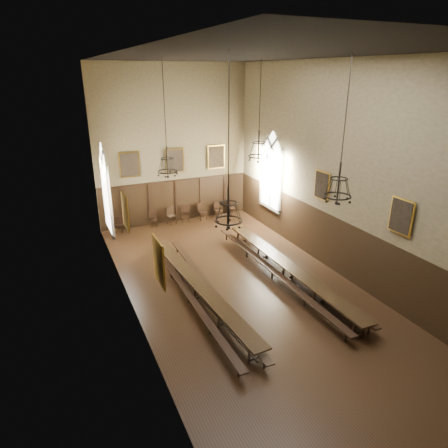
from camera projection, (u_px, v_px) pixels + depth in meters
floor at (243, 289)px, 16.65m from camera, size 9.00×18.00×0.02m
ceiling at (248, 54)px, 13.44m from camera, size 9.00×18.00×0.02m
wall_back at (173, 146)px, 22.72m from camera, size 9.00×0.02×9.00m
wall_left at (125, 198)px, 13.31m from camera, size 0.02×18.00×9.00m
wall_right at (341, 172)px, 16.77m from camera, size 0.02×18.00×9.00m
wainscot_panelling at (244, 261)px, 16.20m from camera, size 9.00×18.00×2.50m
table_left at (200, 292)px, 15.70m from camera, size 1.22×9.12×0.71m
table_right at (287, 272)px, 17.20m from camera, size 0.71×9.76×0.76m
bench_left_outer at (188, 296)px, 15.53m from camera, size 0.31×9.70×0.44m
bench_left_inner at (210, 290)px, 15.96m from camera, size 0.50×9.88×0.44m
bench_right_inner at (272, 273)px, 17.31m from camera, size 0.32×10.34×0.47m
bench_right_outer at (294, 270)px, 17.56m from camera, size 0.34×9.92×0.45m
chair_0 at (119, 228)px, 22.44m from camera, size 0.50×0.50×0.89m
chair_2 at (154, 222)px, 23.27m from camera, size 0.44×0.44×0.96m
chair_3 at (172, 219)px, 23.64m from camera, size 0.56×0.56×1.02m
chair_4 at (185, 217)px, 23.99m from camera, size 0.56×0.56×1.03m
chair_5 at (202, 215)px, 24.37m from camera, size 0.47×0.47×1.00m
chair_6 at (218, 212)px, 24.82m from camera, size 0.43×0.43×0.94m
chair_7 at (232, 210)px, 25.22m from camera, size 0.45×0.45×0.90m
chandelier_back_left at (167, 164)px, 16.18m from camera, size 0.82×0.82×4.49m
chandelier_back_right at (259, 150)px, 18.16m from camera, size 0.95×0.95×4.32m
chandelier_front_left at (228, 210)px, 11.82m from camera, size 0.85×0.85×4.85m
chandelier_front_right at (338, 188)px, 13.59m from camera, size 0.95×0.95×4.70m
portrait_back_0 at (129, 165)px, 21.90m from camera, size 1.10×0.12×1.40m
portrait_back_1 at (175, 161)px, 22.90m from camera, size 1.10×0.12×1.40m
portrait_back_2 at (216, 157)px, 23.89m from camera, size 1.10×0.12×1.40m
portrait_left_0 at (125, 212)px, 14.50m from camera, size 0.12×1.00×1.30m
portrait_left_1 at (159, 262)px, 10.67m from camera, size 0.12×1.00×1.30m
portrait_right_0 at (322, 185)px, 17.86m from camera, size 0.12×1.00×1.30m
portrait_right_1 at (401, 216)px, 14.03m from camera, size 0.12×1.00×1.30m
window_right at (271, 171)px, 21.82m from camera, size 0.20×2.20×4.60m
window_left at (105, 189)px, 18.42m from camera, size 0.20×2.20×4.60m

